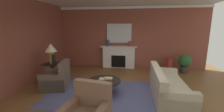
# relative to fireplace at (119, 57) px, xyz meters

# --- Properties ---
(ground_plane) EXTENTS (8.97, 8.97, 0.00)m
(ground_plane) POSITION_rel_fireplace_xyz_m (0.45, -3.15, -0.53)
(ground_plane) COLOR brown
(wall_fireplace) EXTENTS (7.50, 0.12, 3.05)m
(wall_fireplace) POSITION_rel_fireplace_xyz_m (0.45, 0.21, 0.99)
(wall_fireplace) COLOR brown
(wall_fireplace) RESTS_ON ground_plane
(wall_window) EXTENTS (0.12, 7.20, 3.05)m
(wall_window) POSITION_rel_fireplace_xyz_m (-3.06, -2.85, 0.99)
(wall_window) COLOR brown
(wall_window) RESTS_ON ground_plane
(crown_moulding) EXTENTS (7.50, 0.08, 0.12)m
(crown_moulding) POSITION_rel_fireplace_xyz_m (0.45, 0.13, 2.44)
(crown_moulding) COLOR white
(area_rug) EXTENTS (3.51, 2.26, 0.01)m
(area_rug) POSITION_rel_fireplace_xyz_m (-0.15, -3.00, -0.52)
(area_rug) COLOR #4C517A
(area_rug) RESTS_ON ground_plane
(fireplace) EXTENTS (1.80, 0.35, 1.11)m
(fireplace) POSITION_rel_fireplace_xyz_m (0.00, 0.00, 0.00)
(fireplace) COLOR white
(fireplace) RESTS_ON ground_plane
(mantel_mirror) EXTENTS (1.22, 0.04, 0.94)m
(mantel_mirror) POSITION_rel_fireplace_xyz_m (-0.00, 0.12, 1.21)
(mantel_mirror) COLOR silver
(sofa) EXTENTS (0.95, 2.12, 0.85)m
(sofa) POSITION_rel_fireplace_xyz_m (1.71, -2.96, -0.23)
(sofa) COLOR #BCB299
(sofa) RESTS_ON ground_plane
(armchair_near_window) EXTENTS (0.94, 0.94, 0.95)m
(armchair_near_window) POSITION_rel_fireplace_xyz_m (-1.81, -2.84, -0.22)
(armchair_near_window) COLOR brown
(armchair_near_window) RESTS_ON ground_plane
(coffee_table) EXTENTS (1.00, 1.00, 0.45)m
(coffee_table) POSITION_rel_fireplace_xyz_m (-0.15, -3.00, -0.19)
(coffee_table) COLOR black
(coffee_table) RESTS_ON ground_plane
(side_table) EXTENTS (0.56, 0.56, 0.70)m
(side_table) POSITION_rel_fireplace_xyz_m (-2.31, -2.21, -0.13)
(side_table) COLOR black
(side_table) RESTS_ON ground_plane
(table_lamp) EXTENTS (0.44, 0.44, 0.75)m
(table_lamp) POSITION_rel_fireplace_xyz_m (-2.31, -2.21, 0.69)
(table_lamp) COLOR #B28E38
(table_lamp) RESTS_ON side_table
(vase_mantel_right) EXTENTS (0.12, 0.12, 0.26)m
(vase_mantel_right) POSITION_rel_fireplace_xyz_m (0.55, -0.05, 0.71)
(vase_mantel_right) COLOR #9E3328
(vase_mantel_right) RESTS_ON fireplace
(vase_tall_corner) EXTENTS (0.31, 0.31, 0.62)m
(vase_tall_corner) POSITION_rel_fireplace_xyz_m (2.41, -0.30, -0.22)
(vase_tall_corner) COLOR #9E3328
(vase_tall_corner) RESTS_ON ground_plane
(vase_on_side_table) EXTENTS (0.11, 0.11, 0.36)m
(vase_on_side_table) POSITION_rel_fireplace_xyz_m (-2.16, -2.33, 0.35)
(vase_on_side_table) COLOR black
(vase_on_side_table) RESTS_ON side_table
(vase_mantel_left) EXTENTS (0.15, 0.15, 0.30)m
(vase_mantel_left) POSITION_rel_fireplace_xyz_m (-0.55, -0.05, 0.74)
(vase_mantel_left) COLOR navy
(vase_mantel_left) RESTS_ON fireplace
(book_red_cover) EXTENTS (0.22, 0.21, 0.05)m
(book_red_cover) POSITION_rel_fireplace_xyz_m (-0.20, -3.02, -0.05)
(book_red_cover) COLOR tan
(book_red_cover) RESTS_ON coffee_table
(book_art_folio) EXTENTS (0.24, 0.16, 0.05)m
(book_art_folio) POSITION_rel_fireplace_xyz_m (-0.02, -3.06, -0.00)
(book_art_folio) COLOR tan
(book_art_folio) RESTS_ON coffee_table
(potted_plant) EXTENTS (0.56, 0.56, 0.83)m
(potted_plant) POSITION_rel_fireplace_xyz_m (3.01, -0.42, -0.04)
(potted_plant) COLOR #333333
(potted_plant) RESTS_ON ground_plane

